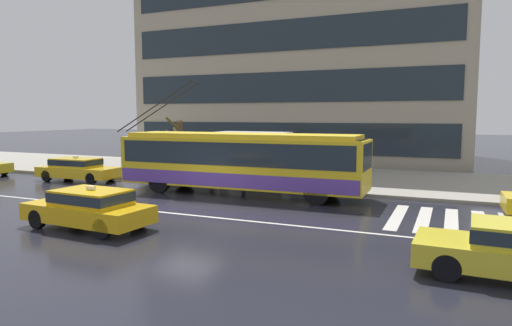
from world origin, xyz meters
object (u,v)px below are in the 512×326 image
(pedestrian_approaching_curb, at_px, (211,161))
(street_tree_bare, at_px, (179,145))
(trolleybus, at_px, (241,161))
(bus_shelter, at_px, (255,145))
(taxi_queued_behind_bus, at_px, (78,168))
(taxi_oncoming_near, at_px, (89,207))
(pedestrian_walking_past, at_px, (282,152))
(pedestrian_waiting_by_pole, at_px, (343,155))
(pedestrian_at_shelter, at_px, (244,153))

(pedestrian_approaching_curb, xyz_separation_m, street_tree_bare, (-2.11, 0.06, 0.88))
(trolleybus, distance_m, bus_shelter, 3.77)
(taxi_queued_behind_bus, bearing_deg, street_tree_bare, 32.90)
(taxi_oncoming_near, xyz_separation_m, street_tree_bare, (-3.72, 10.99, 1.26))
(pedestrian_walking_past, bearing_deg, pedestrian_approaching_curb, -165.67)
(taxi_oncoming_near, xyz_separation_m, pedestrian_waiting_by_pole, (5.75, 10.96, 0.99))
(trolleybus, height_order, street_tree_bare, trolleybus)
(pedestrian_at_shelter, relative_size, pedestrian_walking_past, 1.04)
(taxi_oncoming_near, distance_m, bus_shelter, 11.43)
(bus_shelter, xyz_separation_m, pedestrian_walking_past, (1.34, 0.60, -0.40))
(taxi_queued_behind_bus, xyz_separation_m, pedestrian_approaching_curb, (6.80, 2.97, 0.38))
(street_tree_bare, bearing_deg, bus_shelter, 4.03)
(taxi_queued_behind_bus, bearing_deg, pedestrian_waiting_by_pole, 11.97)
(pedestrian_at_shelter, bearing_deg, bus_shelter, 91.92)
(taxi_oncoming_near, distance_m, pedestrian_at_shelter, 9.92)
(trolleybus, distance_m, pedestrian_approaching_curb, 4.70)
(pedestrian_approaching_curb, bearing_deg, pedestrian_at_shelter, -23.64)
(trolleybus, distance_m, pedestrian_at_shelter, 2.29)
(pedestrian_walking_past, distance_m, pedestrian_waiting_by_pole, 3.65)
(trolleybus, bearing_deg, taxi_oncoming_near, -102.87)
(trolleybus, relative_size, pedestrian_approaching_curb, 7.77)
(pedestrian_at_shelter, xyz_separation_m, pedestrian_waiting_by_pole, (4.81, 1.14, -0.06))
(trolleybus, distance_m, pedestrian_walking_past, 4.25)
(taxi_oncoming_near, bearing_deg, bus_shelter, 85.51)
(taxi_queued_behind_bus, height_order, street_tree_bare, street_tree_bare)
(bus_shelter, relative_size, street_tree_bare, 1.15)
(pedestrian_at_shelter, distance_m, street_tree_bare, 4.81)
(taxi_queued_behind_bus, xyz_separation_m, street_tree_bare, (4.69, 3.03, 1.26))
(pedestrian_at_shelter, height_order, street_tree_bare, street_tree_bare)
(pedestrian_approaching_curb, relative_size, pedestrian_walking_past, 0.83)
(trolleybus, relative_size, bus_shelter, 3.15)
(pedestrian_at_shelter, bearing_deg, pedestrian_walking_past, 58.33)
(bus_shelter, bearing_deg, trolleybus, -76.52)
(street_tree_bare, bearing_deg, pedestrian_waiting_by_pole, -0.19)
(taxi_oncoming_near, relative_size, taxi_queued_behind_bus, 0.93)
(pedestrian_walking_past, xyz_separation_m, street_tree_bare, (-5.95, -0.92, 0.31))
(bus_shelter, bearing_deg, street_tree_bare, -175.97)
(taxi_queued_behind_bus, distance_m, pedestrian_approaching_curb, 7.43)
(pedestrian_walking_past, bearing_deg, trolleybus, -96.40)
(trolleybus, relative_size, pedestrian_waiting_by_pole, 6.31)
(taxi_queued_behind_bus, distance_m, street_tree_bare, 5.72)
(pedestrian_waiting_by_pole, bearing_deg, street_tree_bare, 179.81)
(pedestrian_approaching_curb, xyz_separation_m, pedestrian_waiting_by_pole, (7.36, 0.03, 0.60))
(pedestrian_waiting_by_pole, bearing_deg, pedestrian_at_shelter, -166.64)
(pedestrian_approaching_curb, distance_m, pedestrian_waiting_by_pole, 7.39)
(street_tree_bare, bearing_deg, pedestrian_at_shelter, -14.15)
(taxi_queued_behind_bus, bearing_deg, taxi_oncoming_near, -43.44)
(bus_shelter, relative_size, pedestrian_approaching_curb, 2.46)
(pedestrian_walking_past, relative_size, street_tree_bare, 0.56)
(pedestrian_walking_past, xyz_separation_m, pedestrian_waiting_by_pole, (3.52, -0.95, 0.03))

